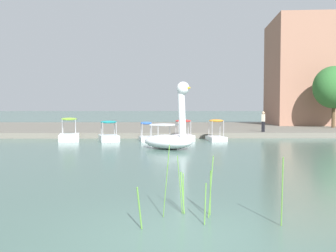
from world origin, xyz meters
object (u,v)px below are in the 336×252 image
object	(u,v)px
swan_boat	(170,135)
pedal_boat_blue	(146,135)
pedal_boat_orange	(216,134)
pedal_boat_lime	(69,134)
tree_broadleaf_behind_dock	(334,87)
person_on_path	(263,121)
pedal_boat_teal	(109,135)
pedal_boat_red	(183,134)

from	to	relation	value
swan_boat	pedal_boat_blue	distance (m)	5.29
swan_boat	pedal_boat_orange	size ratio (longest dim) A/B	1.87
pedal_boat_lime	tree_broadleaf_behind_dock	size ratio (longest dim) A/B	0.44
person_on_path	swan_boat	bearing A→B (deg)	-131.34
pedal_boat_orange	pedal_boat_teal	world-z (taller)	pedal_boat_orange
pedal_boat_teal	pedal_boat_lime	distance (m)	2.82
pedal_boat_blue	pedal_boat_teal	bearing A→B (deg)	177.00
swan_boat	person_on_path	xyz separation A→B (m)	(7.40, 8.42, 0.49)
pedal_boat_red	pedal_boat_blue	size ratio (longest dim) A/B	1.12
pedal_boat_orange	pedal_boat_teal	size ratio (longest dim) A/B	0.85
swan_boat	person_on_path	size ratio (longest dim) A/B	2.31
pedal_boat_blue	pedal_boat_lime	world-z (taller)	pedal_boat_lime
pedal_boat_orange	pedal_boat_red	xyz separation A→B (m)	(-2.27, 0.30, -0.07)
pedal_boat_blue	pedal_boat_teal	world-z (taller)	pedal_boat_teal
pedal_boat_red	pedal_boat_blue	bearing A→B (deg)	-169.19
swan_boat	pedal_boat_red	distance (m)	5.64
pedal_boat_orange	tree_broadleaf_behind_dock	bearing A→B (deg)	37.58
pedal_boat_lime	person_on_path	size ratio (longest dim) A/B	1.65
pedal_boat_teal	person_on_path	bearing A→B (deg)	15.64
pedal_boat_orange	person_on_path	size ratio (longest dim) A/B	1.24
tree_broadleaf_behind_dock	person_on_path	distance (m)	10.97
swan_boat	person_on_path	world-z (taller)	swan_boat
pedal_boat_red	person_on_path	world-z (taller)	person_on_path
pedal_boat_orange	tree_broadleaf_behind_dock	distance (m)	16.19
swan_boat	pedal_boat_orange	xyz separation A→B (m)	(3.29, 5.24, -0.28)
person_on_path	pedal_boat_lime	bearing A→B (deg)	-168.44
pedal_boat_lime	tree_broadleaf_behind_dock	xyz separation A→B (m)	(22.72, 9.36, 3.80)
swan_boat	pedal_boat_teal	xyz separation A→B (m)	(-4.15, 5.18, -0.35)
pedal_boat_orange	pedal_boat_red	distance (m)	2.29
pedal_boat_teal	swan_boat	bearing A→B (deg)	-51.34
pedal_boat_teal	pedal_boat_lime	xyz separation A→B (m)	(-2.80, 0.30, 0.02)
tree_broadleaf_behind_dock	person_on_path	xyz separation A→B (m)	(-8.37, -6.43, -2.98)
pedal_boat_blue	swan_boat	bearing A→B (deg)	-73.00
tree_broadleaf_behind_dock	person_on_path	world-z (taller)	tree_broadleaf_behind_dock
swan_boat	tree_broadleaf_behind_dock	xyz separation A→B (m)	(15.78, 14.84, 3.47)
pedal_boat_blue	person_on_path	world-z (taller)	person_on_path
pedal_boat_blue	pedal_boat_lime	bearing A→B (deg)	175.40
pedal_boat_red	pedal_boat_lime	size ratio (longest dim) A/B	0.80
tree_broadleaf_behind_dock	person_on_path	bearing A→B (deg)	-142.49
pedal_boat_red	pedal_boat_teal	xyz separation A→B (m)	(-5.17, -0.35, 0.00)
pedal_boat_blue	pedal_boat_red	bearing A→B (deg)	10.81
pedal_boat_orange	pedal_boat_teal	xyz separation A→B (m)	(-7.44, -0.05, -0.07)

